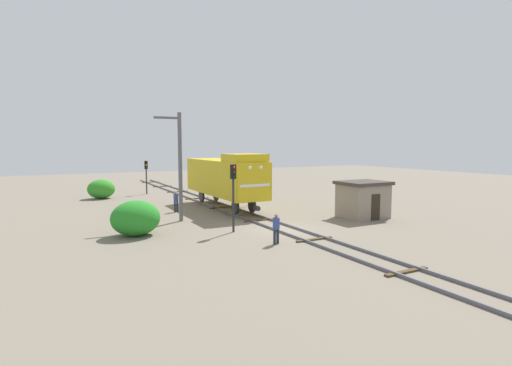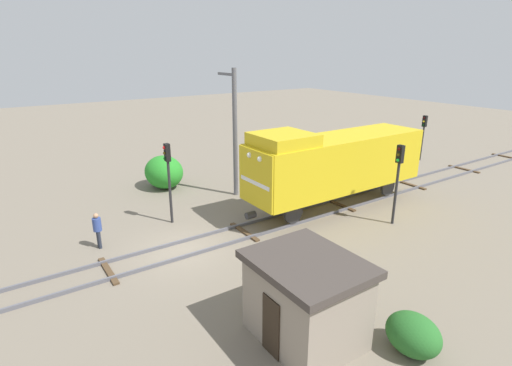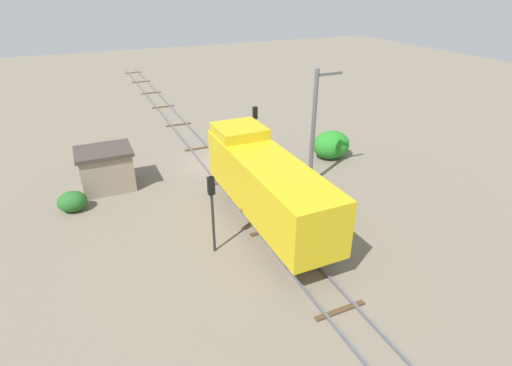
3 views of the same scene
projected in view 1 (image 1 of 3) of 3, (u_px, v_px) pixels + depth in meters
ground_plane at (284, 229)px, 25.83m from camera, size 119.13×119.13×0.00m
railway_track at (284, 228)px, 25.82m from camera, size 2.40×79.42×0.16m
locomotive at (226, 177)px, 33.73m from camera, size 2.90×11.60×4.60m
traffic_signal_near at (233, 185)px, 24.76m from camera, size 0.32×0.34×4.25m
traffic_signal_mid at (255, 173)px, 36.24m from camera, size 0.32×0.34×4.21m
traffic_signal_far at (146, 171)px, 43.95m from camera, size 0.32×0.34×3.69m
worker_near_track at (276, 226)px, 21.92m from camera, size 0.38×0.38×1.70m
worker_by_signal at (176, 200)px, 32.34m from camera, size 0.38×0.38×1.70m
catenary_mast at (179, 164)px, 28.22m from camera, size 1.94×0.28×7.71m
relay_hut at (363, 199)px, 29.91m from camera, size 3.50×2.90×2.74m
bush_near at (136, 218)px, 23.94m from camera, size 2.93×2.40×2.13m
bush_mid at (101, 189)px, 40.43m from camera, size 2.69×2.20×1.95m
bush_far at (365, 203)px, 33.03m from camera, size 1.70×1.39×1.24m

